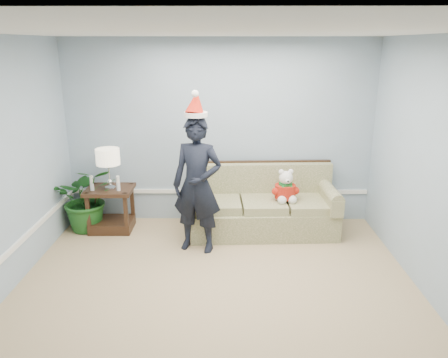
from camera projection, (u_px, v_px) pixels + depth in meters
name	position (u px, v px, depth m)	size (l,w,h in m)	color
room_shell	(214.00, 186.00, 4.01)	(4.54, 5.04, 2.74)	tan
wainscot_trim	(123.00, 225.00, 5.41)	(4.49, 4.99, 0.06)	white
sofa	(263.00, 208.00, 6.28)	(2.08, 0.97, 0.96)	#50612D
side_table	(111.00, 214.00, 6.32)	(0.66, 0.56, 0.64)	#3D2416
table_lamp	(108.00, 158.00, 6.05)	(0.33, 0.33, 0.58)	silver
candle_pair	(105.00, 184.00, 6.09)	(0.42, 0.05, 0.21)	silver
houseplant	(87.00, 198.00, 6.27)	(0.87, 0.75, 0.96)	#1A501B
man	(197.00, 185.00, 5.54)	(0.64, 0.42, 1.77)	black
santa_hat	(196.00, 105.00, 5.26)	(0.37, 0.40, 0.34)	white
teddy_bear	(285.00, 189.00, 6.05)	(0.32, 0.34, 0.47)	white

